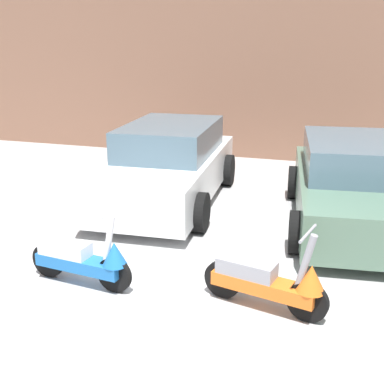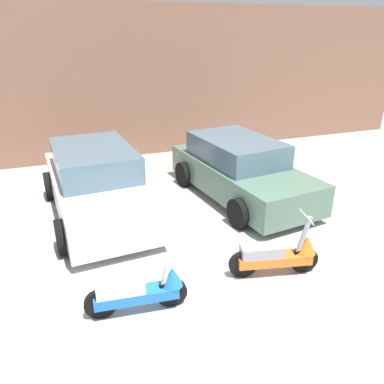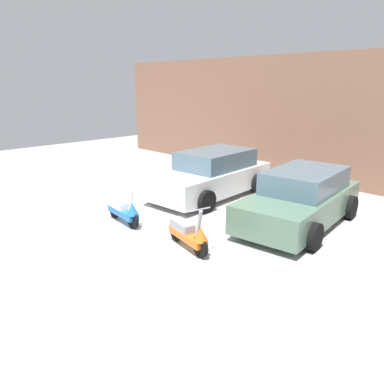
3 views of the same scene
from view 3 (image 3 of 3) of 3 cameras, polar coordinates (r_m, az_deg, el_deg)
The scene contains 6 objects.
ground_plane at distance 8.04m, azimuth -8.19°, elevation -7.74°, with size 28.00×28.00×0.00m, color #B2B2B2.
wall_back at distance 13.11m, azimuth 18.48°, elevation 10.39°, with size 19.60×0.12×4.20m, color #845B47.
scooter_front_left at distance 9.07m, azimuth -10.32°, elevation -2.74°, with size 1.36×0.49×0.95m.
scooter_front_right at distance 7.55m, azimuth -0.46°, elevation -6.34°, with size 1.38×0.60×0.97m.
car_rear_left at distance 11.10m, azimuth 3.03°, elevation 2.67°, with size 2.12×4.08×1.35m.
car_rear_center at distance 9.19m, azimuth 16.27°, elevation -1.01°, with size 2.19×4.00×1.30m.
Camera 3 is at (5.98, -4.29, 3.24)m, focal length 35.00 mm.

